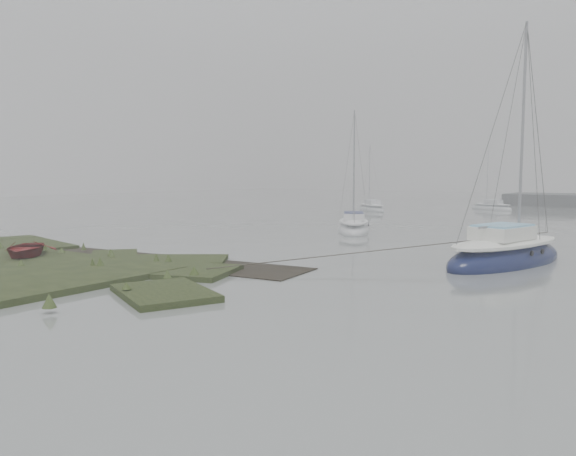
% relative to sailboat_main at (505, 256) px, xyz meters
% --- Properties ---
extents(ground, '(160.00, 160.00, 0.00)m').
position_rel_sailboat_main_xyz_m(ground, '(-7.58, 18.02, -0.34)').
color(ground, slate).
rests_on(ground, ground).
extents(sailboat_main, '(4.51, 8.08, 10.85)m').
position_rel_sailboat_main_xyz_m(sailboat_main, '(0.00, 0.00, 0.00)').
color(sailboat_main, '#0F153A').
rests_on(sailboat_main, ground).
extents(sailboat_white, '(4.69, 6.28, 8.57)m').
position_rel_sailboat_main_xyz_m(sailboat_white, '(-11.44, 8.02, -0.07)').
color(sailboat_white, silver).
rests_on(sailboat_white, ground).
extents(sailboat_far_a, '(5.02, 4.66, 7.29)m').
position_rel_sailboat_main_xyz_m(sailboat_far_a, '(-20.17, 28.38, -0.11)').
color(sailboat_far_a, '#A2A8AC').
rests_on(sailboat_far_a, ground).
extents(sailboat_far_c, '(5.17, 3.40, 6.95)m').
position_rel_sailboat_main_xyz_m(sailboat_far_c, '(-10.33, 36.94, -0.12)').
color(sailboat_far_c, '#B1B6BC').
rests_on(sailboat_far_c, ground).
extents(dinghy, '(3.75, 3.72, 0.64)m').
position_rel_sailboat_main_xyz_m(dinghy, '(-17.33, -10.98, 0.20)').
color(dinghy, maroon).
rests_on(dinghy, marsh_bank).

